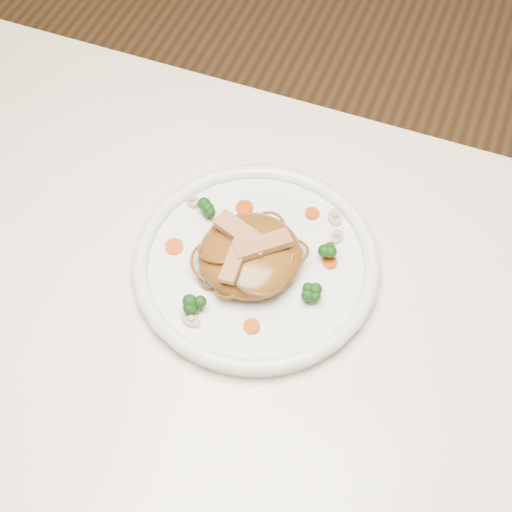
% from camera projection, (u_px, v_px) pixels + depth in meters
% --- Properties ---
extents(ground, '(4.00, 4.00, 0.00)m').
position_uv_depth(ground, '(244.00, 501.00, 1.48)').
color(ground, '#55321D').
rests_on(ground, ground).
extents(table, '(1.20, 0.80, 0.75)m').
position_uv_depth(table, '(237.00, 370.00, 0.93)').
color(table, beige).
rests_on(table, ground).
extents(plate, '(0.38, 0.38, 0.02)m').
position_uv_depth(plate, '(256.00, 266.00, 0.90)').
color(plate, white).
rests_on(plate, table).
extents(noodle_mound, '(0.16, 0.16, 0.04)m').
position_uv_depth(noodle_mound, '(250.00, 255.00, 0.87)').
color(noodle_mound, brown).
rests_on(noodle_mound, plate).
extents(chicken_a, '(0.07, 0.06, 0.01)m').
position_uv_depth(chicken_a, '(262.00, 245.00, 0.85)').
color(chicken_a, tan).
rests_on(chicken_a, noodle_mound).
extents(chicken_b, '(0.08, 0.05, 0.01)m').
position_uv_depth(chicken_b, '(242.00, 234.00, 0.86)').
color(chicken_b, tan).
rests_on(chicken_b, noodle_mound).
extents(chicken_c, '(0.02, 0.06, 0.01)m').
position_uv_depth(chicken_c, '(234.00, 261.00, 0.84)').
color(chicken_c, tan).
rests_on(chicken_c, noodle_mound).
extents(broccoli_0, '(0.03, 0.03, 0.03)m').
position_uv_depth(broccoli_0, '(329.00, 252.00, 0.88)').
color(broccoli_0, '#13420D').
rests_on(broccoli_0, plate).
extents(broccoli_1, '(0.02, 0.02, 0.03)m').
position_uv_depth(broccoli_1, '(208.00, 209.00, 0.92)').
color(broccoli_1, '#13420D').
rests_on(broccoli_1, plate).
extents(broccoli_2, '(0.03, 0.03, 0.03)m').
position_uv_depth(broccoli_2, '(195.00, 303.00, 0.84)').
color(broccoli_2, '#13420D').
rests_on(broccoli_2, plate).
extents(broccoli_3, '(0.04, 0.04, 0.03)m').
position_uv_depth(broccoli_3, '(312.00, 294.00, 0.85)').
color(broccoli_3, '#13420D').
rests_on(broccoli_3, plate).
extents(carrot_0, '(0.02, 0.02, 0.00)m').
position_uv_depth(carrot_0, '(312.00, 214.00, 0.93)').
color(carrot_0, '#C74C07').
rests_on(carrot_0, plate).
extents(carrot_1, '(0.03, 0.03, 0.00)m').
position_uv_depth(carrot_1, '(174.00, 247.00, 0.90)').
color(carrot_1, '#C74C07').
rests_on(carrot_1, plate).
extents(carrot_2, '(0.02, 0.02, 0.00)m').
position_uv_depth(carrot_2, '(330.00, 263.00, 0.89)').
color(carrot_2, '#C74C07').
rests_on(carrot_2, plate).
extents(carrot_3, '(0.03, 0.03, 0.00)m').
position_uv_depth(carrot_3, '(244.00, 208.00, 0.93)').
color(carrot_3, '#C74C07').
rests_on(carrot_3, plate).
extents(carrot_4, '(0.02, 0.02, 0.00)m').
position_uv_depth(carrot_4, '(252.00, 326.00, 0.84)').
color(carrot_4, '#C74C07').
rests_on(carrot_4, plate).
extents(mushroom_0, '(0.03, 0.03, 0.01)m').
position_uv_depth(mushroom_0, '(191.00, 321.00, 0.84)').
color(mushroom_0, beige).
rests_on(mushroom_0, plate).
extents(mushroom_1, '(0.02, 0.02, 0.01)m').
position_uv_depth(mushroom_1, '(337.00, 237.00, 0.91)').
color(mushroom_1, beige).
rests_on(mushroom_1, plate).
extents(mushroom_2, '(0.03, 0.03, 0.01)m').
position_uv_depth(mushroom_2, '(193.00, 201.00, 0.94)').
color(mushroom_2, beige).
rests_on(mushroom_2, plate).
extents(mushroom_3, '(0.03, 0.03, 0.01)m').
position_uv_depth(mushroom_3, '(335.00, 218.00, 0.92)').
color(mushroom_3, beige).
rests_on(mushroom_3, plate).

